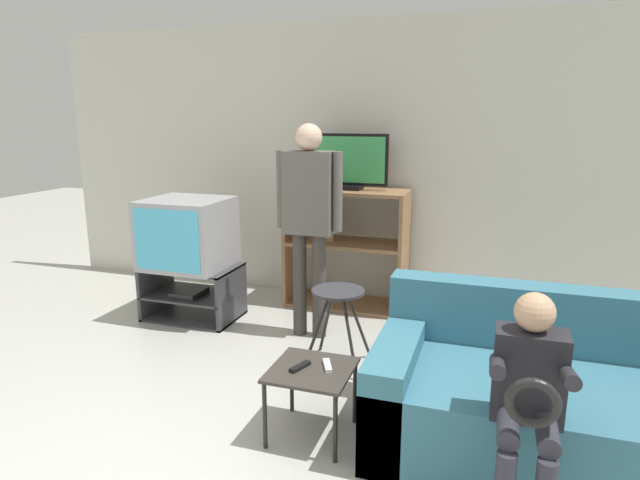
# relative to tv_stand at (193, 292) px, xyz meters

# --- Properties ---
(wall_back) EXTENTS (6.40, 0.06, 2.60)m
(wall_back) POSITION_rel_tv_stand_xyz_m (1.19, 1.04, 1.07)
(wall_back) COLOR beige
(wall_back) RESTS_ON ground_plane
(tv_stand) EXTENTS (0.79, 0.52, 0.47)m
(tv_stand) POSITION_rel_tv_stand_xyz_m (0.00, 0.00, 0.00)
(tv_stand) COLOR #38383D
(tv_stand) RESTS_ON ground_plane
(television_main) EXTENTS (0.68, 0.63, 0.59)m
(television_main) POSITION_rel_tv_stand_xyz_m (-0.01, -0.01, 0.53)
(television_main) COLOR #9E9EA3
(television_main) RESTS_ON tv_stand
(media_shelf) EXTENTS (1.10, 0.48, 1.10)m
(media_shelf) POSITION_rel_tv_stand_xyz_m (1.19, 0.73, 0.33)
(media_shelf) COLOR #8E6642
(media_shelf) RESTS_ON ground_plane
(television_flat) EXTENTS (0.72, 0.20, 0.49)m
(television_flat) POSITION_rel_tv_stand_xyz_m (1.20, 0.74, 1.10)
(television_flat) COLOR black
(television_flat) RESTS_ON media_shelf
(folding_stool) EXTENTS (0.42, 0.41, 0.57)m
(folding_stool) POSITION_rel_tv_stand_xyz_m (1.48, -0.49, 0.24)
(folding_stool) COLOR black
(folding_stool) RESTS_ON ground_plane
(snack_table) EXTENTS (0.44, 0.44, 0.40)m
(snack_table) POSITION_rel_tv_stand_xyz_m (1.59, -1.36, 0.12)
(snack_table) COLOR #38332D
(snack_table) RESTS_ON ground_plane
(remote_control_black) EXTENTS (0.08, 0.15, 0.02)m
(remote_control_black) POSITION_rel_tv_stand_xyz_m (1.53, -1.38, 0.18)
(remote_control_black) COLOR black
(remote_control_black) RESTS_ON snack_table
(remote_control_white) EXTENTS (0.09, 0.15, 0.02)m
(remote_control_white) POSITION_rel_tv_stand_xyz_m (1.66, -1.32, 0.18)
(remote_control_white) COLOR silver
(remote_control_white) RESTS_ON snack_table
(couch) EXTENTS (1.87, 0.96, 0.81)m
(couch) POSITION_rel_tv_stand_xyz_m (2.85, -1.12, 0.05)
(couch) COLOR teal
(couch) RESTS_ON ground_plane
(person_standing_adult) EXTENTS (0.53, 0.20, 1.69)m
(person_standing_adult) POSITION_rel_tv_stand_xyz_m (1.10, -0.04, 0.80)
(person_standing_adult) COLOR #3D3833
(person_standing_adult) RESTS_ON ground_plane
(person_seated_child) EXTENTS (0.33, 0.43, 1.02)m
(person_seated_child) POSITION_rel_tv_stand_xyz_m (2.66, -1.66, 0.37)
(person_seated_child) COLOR #2D2D38
(person_seated_child) RESTS_ON ground_plane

